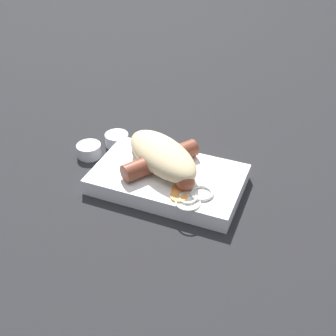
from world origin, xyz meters
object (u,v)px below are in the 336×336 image
(sausage, at_px, (161,160))
(condiment_cup_far, at_px, (89,151))
(food_tray, at_px, (168,179))
(bread_roll, at_px, (162,155))
(condiment_cup_near, at_px, (117,140))

(sausage, bearing_deg, condiment_cup_far, 172.50)
(food_tray, bearing_deg, bread_roll, 141.95)
(sausage, height_order, condiment_cup_far, sausage)
(bread_roll, relative_size, sausage, 1.21)
(bread_roll, relative_size, condiment_cup_far, 3.91)
(sausage, bearing_deg, food_tray, -27.74)
(sausage, bearing_deg, bread_roll, 69.54)
(condiment_cup_near, bearing_deg, food_tray, -30.25)
(sausage, distance_m, condiment_cup_near, 0.15)
(food_tray, xyz_separation_m, bread_roll, (-0.02, 0.01, 0.04))
(food_tray, bearing_deg, sausage, 152.26)
(food_tray, height_order, bread_roll, bread_roll)
(food_tray, relative_size, sausage, 1.69)
(bread_roll, distance_m, sausage, 0.01)
(sausage, xyz_separation_m, condiment_cup_far, (-0.16, 0.02, -0.03))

